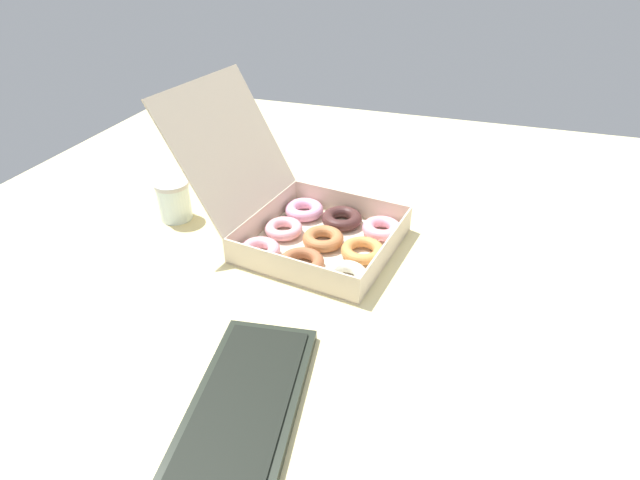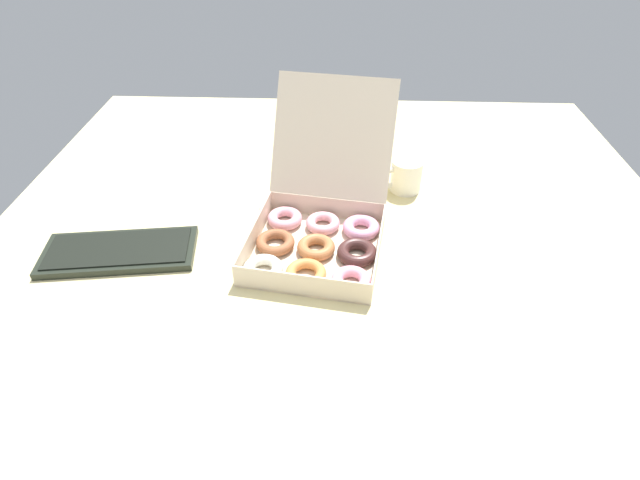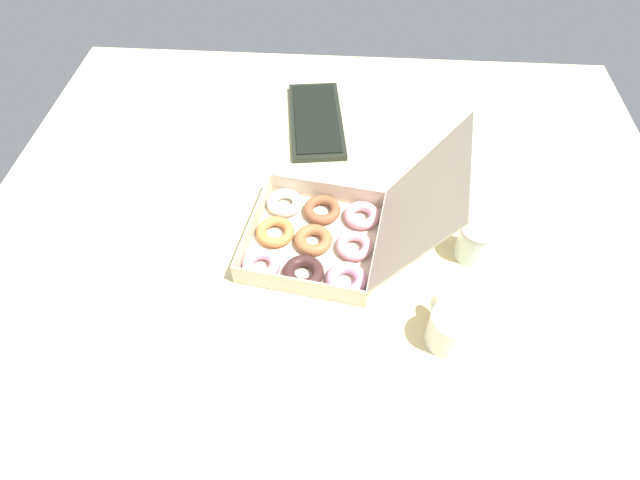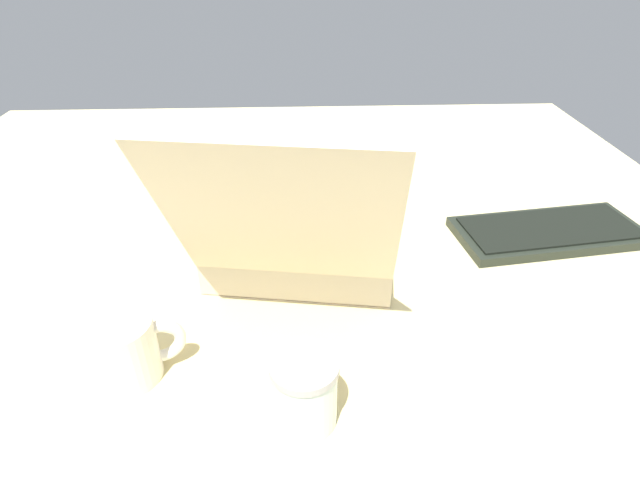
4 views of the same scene
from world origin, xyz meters
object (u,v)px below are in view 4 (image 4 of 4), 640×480
object	(u,v)px
keyboard	(549,232)
coffee_mug	(127,349)
glass_jar	(305,392)
donut_box	(303,240)

from	to	relation	value
keyboard	coffee_mug	bearing A→B (deg)	24.45
glass_jar	donut_box	bearing A→B (deg)	-90.38
donut_box	keyboard	xyz separation A→B (cm)	(-47.71, -5.56, -2.82)
coffee_mug	glass_jar	xyz separation A→B (cm)	(-23.05, 8.13, 0.10)
donut_box	coffee_mug	size ratio (longest dim) A/B	4.12
donut_box	keyboard	world-z (taller)	donut_box
keyboard	glass_jar	world-z (taller)	glass_jar
donut_box	glass_jar	world-z (taller)	donut_box
donut_box	glass_jar	bearing A→B (deg)	89.62
donut_box	coffee_mug	bearing A→B (deg)	48.93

